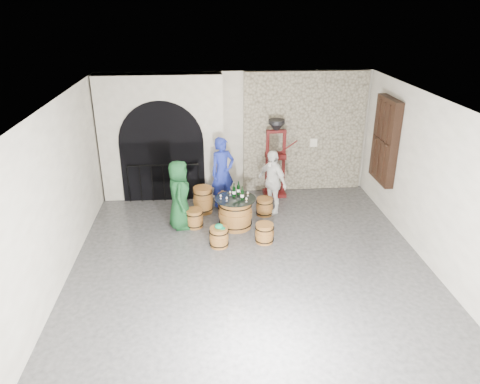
{
  "coord_description": "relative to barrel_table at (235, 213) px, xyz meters",
  "views": [
    {
      "loc": [
        -0.83,
        -7.51,
        4.87
      ],
      "look_at": [
        -0.1,
        1.38,
        1.05
      ],
      "focal_mm": 34.0,
      "sensor_mm": 36.0,
      "label": 1
    }
  ],
  "objects": [
    {
      "name": "wall_front",
      "position": [
        0.17,
        -5.8,
        1.24
      ],
      "size": [
        8.0,
        0.0,
        8.0
      ],
      "primitive_type": "plane",
      "rotation": [
        -1.57,
        0.0,
        0.0
      ],
      "color": "beige",
      "rests_on": "ground"
    },
    {
      "name": "person_green",
      "position": [
        -1.26,
        0.11,
        0.45
      ],
      "size": [
        0.54,
        0.8,
        1.61
      ],
      "primitive_type": "imported",
      "rotation": [
        0.0,
        0.0,
        1.61
      ],
      "color": "#12431F",
      "rests_on": "ground"
    },
    {
      "name": "tasting_glass_a",
      "position": [
        -0.2,
        -0.14,
        0.41
      ],
      "size": [
        0.05,
        0.05,
        0.1
      ],
      "primitive_type": null,
      "color": "#C67026",
      "rests_on": "barrel_table"
    },
    {
      "name": "barrel_table",
      "position": [
        0.0,
        0.0,
        0.0
      ],
      "size": [
        0.93,
        0.93,
        0.72
      ],
      "color": "brown",
      "rests_on": "ground"
    },
    {
      "name": "barrel_stool_near_right",
      "position": [
        0.57,
        -0.76,
        -0.14
      ],
      "size": [
        0.42,
        0.42,
        0.43
      ],
      "color": "brown",
      "rests_on": "ground"
    },
    {
      "name": "ground",
      "position": [
        0.17,
        -1.8,
        -0.36
      ],
      "size": [
        8.0,
        8.0,
        0.0
      ],
      "primitive_type": "plane",
      "color": "#303033",
      "rests_on": "ground"
    },
    {
      "name": "wine_bottle_right",
      "position": [
        0.09,
        0.21,
        0.5
      ],
      "size": [
        0.08,
        0.08,
        0.32
      ],
      "color": "black",
      "rests_on": "barrel_table"
    },
    {
      "name": "tasting_glass_c",
      "position": [
        -0.1,
        0.18,
        0.41
      ],
      "size": [
        0.05,
        0.05,
        0.1
      ],
      "primitive_type": null,
      "color": "#C67026",
      "rests_on": "barrel_table"
    },
    {
      "name": "wine_bottle_center",
      "position": [
        0.14,
        -0.1,
        0.5
      ],
      "size": [
        0.08,
        0.08,
        0.32
      ],
      "color": "black",
      "rests_on": "barrel_table"
    },
    {
      "name": "tasting_glass_d",
      "position": [
        0.14,
        0.16,
        0.41
      ],
      "size": [
        0.05,
        0.05,
        0.1
      ],
      "primitive_type": null,
      "color": "#C67026",
      "rests_on": "barrel_table"
    },
    {
      "name": "wall_left",
      "position": [
        -3.33,
        -1.8,
        1.24
      ],
      "size": [
        0.0,
        8.0,
        8.0
      ],
      "primitive_type": "plane",
      "rotation": [
        1.57,
        0.0,
        1.57
      ],
      "color": "beige",
      "rests_on": "ground"
    },
    {
      "name": "wall_right",
      "position": [
        3.67,
        -1.8,
        1.24
      ],
      "size": [
        0.0,
        8.0,
        8.0
      ],
      "primitive_type": "plane",
      "rotation": [
        1.57,
        0.0,
        -1.57
      ],
      "color": "beige",
      "rests_on": "ground"
    },
    {
      "name": "barrel_stool_far",
      "position": [
        -0.17,
        0.93,
        -0.14
      ],
      "size": [
        0.42,
        0.42,
        0.43
      ],
      "color": "brown",
      "rests_on": "ground"
    },
    {
      "name": "tasting_glass_b",
      "position": [
        0.29,
        0.1,
        0.41
      ],
      "size": [
        0.05,
        0.05,
        0.1
      ],
      "primitive_type": null,
      "color": "#C67026",
      "rests_on": "barrel_table"
    },
    {
      "name": "wall_back",
      "position": [
        0.17,
        2.2,
        1.24
      ],
      "size": [
        8.0,
        0.0,
        8.0
      ],
      "primitive_type": "plane",
      "rotation": [
        1.57,
        0.0,
        0.0
      ],
      "color": "beige",
      "rests_on": "ground"
    },
    {
      "name": "ceiling",
      "position": [
        0.17,
        -1.8,
        2.84
      ],
      "size": [
        8.0,
        8.0,
        0.0
      ],
      "primitive_type": "plane",
      "rotation": [
        3.14,
        0.0,
        0.0
      ],
      "color": "beige",
      "rests_on": "wall_back"
    },
    {
      "name": "barrel_stool_right",
      "position": [
        0.75,
        0.58,
        -0.14
      ],
      "size": [
        0.42,
        0.42,
        0.43
      ],
      "color": "brown",
      "rests_on": "ground"
    },
    {
      "name": "shuttered_window",
      "position": [
        3.55,
        0.6,
        1.44
      ],
      "size": [
        0.23,
        1.1,
        2.0
      ],
      "color": "black",
      "rests_on": "wall_right"
    },
    {
      "name": "barrel_stool_left",
      "position": [
        -0.94,
        0.08,
        -0.14
      ],
      "size": [
        0.42,
        0.42,
        0.43
      ],
      "color": "brown",
      "rests_on": "ground"
    },
    {
      "name": "side_barrel",
      "position": [
        -0.74,
        0.86,
        -0.03
      ],
      "size": [
        0.49,
        0.49,
        0.65
      ],
      "rotation": [
        0.0,
        0.0,
        0.2
      ],
      "color": "brown",
      "rests_on": "ground"
    },
    {
      "name": "tasting_glass_e",
      "position": [
        0.23,
        -0.22,
        0.41
      ],
      "size": [
        0.05,
        0.05,
        0.1
      ],
      "primitive_type": null,
      "color": "#C67026",
      "rests_on": "barrel_table"
    },
    {
      "name": "person_blue",
      "position": [
        -0.23,
        1.23,
        0.53
      ],
      "size": [
        0.77,
        0.68,
        1.78
      ],
      "primitive_type": "imported",
      "rotation": [
        0.0,
        0.0,
        0.48
      ],
      "color": "navy",
      "rests_on": "ground"
    },
    {
      "name": "barrel_stool_near_left",
      "position": [
        -0.41,
        -0.85,
        -0.14
      ],
      "size": [
        0.42,
        0.42,
        0.43
      ],
      "color": "brown",
      "rests_on": "ground"
    },
    {
      "name": "stone_facing_panel",
      "position": [
        1.97,
        2.14,
        1.24
      ],
      "size": [
        3.2,
        0.12,
        3.18
      ],
      "primitive_type": "cube",
      "color": "#9E967E",
      "rests_on": "ground"
    },
    {
      "name": "corking_press",
      "position": [
        1.17,
        1.74,
        0.84
      ],
      "size": [
        0.85,
        0.47,
        2.06
      ],
      "rotation": [
        0.0,
        0.0,
        0.03
      ],
      "color": "#470E0B",
      "rests_on": "ground"
    },
    {
      "name": "person_white",
      "position": [
        0.94,
        0.73,
        0.44
      ],
      "size": [
        0.84,
        0.99,
        1.59
      ],
      "primitive_type": "imported",
      "rotation": [
        0.0,
        0.0,
        -0.99
      ],
      "color": "silver",
      "rests_on": "ground"
    },
    {
      "name": "wine_bottle_left",
      "position": [
        -0.02,
        0.1,
        0.5
      ],
      "size": [
        0.08,
        0.08,
        0.32
      ],
      "color": "black",
      "rests_on": "barrel_table"
    },
    {
      "name": "arched_opening",
      "position": [
        -1.73,
        1.94,
        1.22
      ],
      "size": [
        3.1,
        0.6,
        3.19
      ],
      "color": "beige",
      "rests_on": "ground"
    },
    {
      "name": "green_cap",
      "position": [
        -0.41,
        -0.85,
        0.11
      ],
      "size": [
        0.23,
        0.18,
        0.1
      ],
      "color": "#0C8752",
      "rests_on": "barrel_stool_near_left"
    },
    {
      "name": "control_box",
      "position": [
        2.22,
        2.06,
        0.99
      ],
      "size": [
        0.18,
        0.1,
        0.22
      ],
      "primitive_type": "cube",
      "color": "silver",
      "rests_on": "wall_back"
    },
    {
      "name": "tasting_glass_f",
      "position": [
        -0.33,
        -0.01,
        0.41
      ],
      "size": [
        0.05,
        0.05,
        0.1
      ],
      "primitive_type": null,
      "color": "#C67026",
      "rests_on": "barrel_table"
    }
  ]
}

